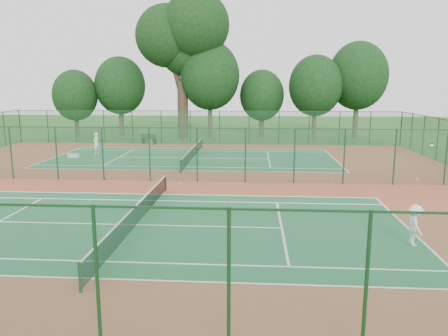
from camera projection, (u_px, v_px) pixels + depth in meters
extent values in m
plane|color=#295A1C|center=(174.00, 181.00, 28.22)|extent=(120.00, 120.00, 0.00)
cube|color=brown|center=(174.00, 181.00, 28.22)|extent=(40.00, 36.00, 0.01)
cube|color=#1C5A33|center=(137.00, 225.00, 19.40)|extent=(23.77, 10.97, 0.01)
cube|color=#1D5E36|center=(193.00, 158.00, 37.04)|extent=(23.77, 10.97, 0.01)
cube|color=#1B522B|center=(205.00, 127.00, 45.53)|extent=(40.00, 0.02, 3.50)
cube|color=#14391E|center=(205.00, 111.00, 45.21)|extent=(40.00, 0.05, 0.05)
cube|color=#17472E|center=(33.00, 275.00, 10.26)|extent=(40.00, 0.02, 3.50)
cube|color=#13341A|center=(27.00, 205.00, 9.94)|extent=(40.00, 0.05, 0.05)
cube|color=#184A2D|center=(173.00, 155.00, 27.89)|extent=(40.00, 0.02, 3.50)
cube|color=#163D24|center=(173.00, 128.00, 27.57)|extent=(40.00, 0.05, 0.05)
cylinder|color=#153A1F|center=(80.00, 277.00, 13.04)|extent=(0.10, 0.10, 0.97)
cylinder|color=#153A1F|center=(166.00, 183.00, 25.58)|extent=(0.10, 0.10, 0.97)
cube|color=black|center=(137.00, 215.00, 19.31)|extent=(0.02, 12.80, 0.85)
cube|color=white|center=(136.00, 205.00, 19.23)|extent=(0.04, 12.80, 0.06)
cylinder|color=#153C20|center=(180.00, 166.00, 30.68)|extent=(0.10, 0.10, 0.97)
cylinder|color=#153C20|center=(202.00, 143.00, 43.22)|extent=(0.10, 0.10, 0.97)
cube|color=black|center=(193.00, 153.00, 36.95)|extent=(0.02, 12.80, 0.85)
cube|color=silver|center=(193.00, 147.00, 36.87)|extent=(0.04, 12.80, 0.06)
imported|color=silver|center=(415.00, 225.00, 16.81)|extent=(0.68, 1.09, 1.62)
imported|color=white|center=(96.00, 143.00, 38.97)|extent=(0.68, 0.82, 1.93)
cylinder|color=slate|center=(152.00, 140.00, 45.68)|extent=(0.50, 0.50, 0.81)
cube|color=#12331C|center=(143.00, 141.00, 46.03)|extent=(0.21, 0.47, 0.52)
cube|color=#12331C|center=(155.00, 142.00, 45.59)|extent=(0.21, 0.47, 0.52)
cube|color=#12331C|center=(149.00, 139.00, 45.76)|extent=(1.79, 0.91, 0.06)
cube|color=#12331C|center=(148.00, 137.00, 45.50)|extent=(1.68, 0.50, 0.52)
cube|color=silver|center=(74.00, 156.00, 37.21)|extent=(0.95, 0.44, 0.34)
sphere|color=yellow|center=(180.00, 184.00, 27.31)|extent=(0.07, 0.07, 0.07)
sphere|color=gold|center=(332.00, 184.00, 27.27)|extent=(0.07, 0.07, 0.07)
sphere|color=gold|center=(153.00, 182.00, 27.70)|extent=(0.07, 0.07, 0.07)
cylinder|color=#31261B|center=(183.00, 110.00, 50.34)|extent=(1.21, 1.21, 6.60)
cylinder|color=#31261B|center=(174.00, 66.00, 49.80)|extent=(2.24, 0.66, 6.56)
cylinder|color=#31261B|center=(190.00, 63.00, 49.06)|extent=(2.09, 0.62, 7.12)
sphere|color=black|center=(167.00, 36.00, 49.23)|extent=(7.04, 7.04, 7.04)
sphere|color=black|center=(196.00, 25.00, 48.25)|extent=(7.48, 7.48, 7.48)
sphere|color=black|center=(185.00, 51.00, 49.94)|extent=(5.72, 5.72, 5.72)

